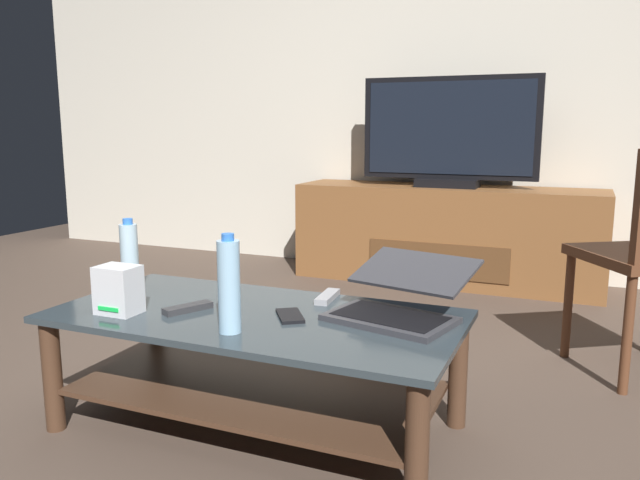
# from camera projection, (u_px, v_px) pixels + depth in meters

# --- Properties ---
(ground_plane) EXTENTS (7.68, 7.68, 0.00)m
(ground_plane) POSITION_uv_depth(u_px,v_px,m) (263.00, 425.00, 2.03)
(ground_plane) COLOR #4C3D33
(back_wall) EXTENTS (6.40, 0.12, 2.80)m
(back_wall) POSITION_uv_depth(u_px,v_px,m) (442.00, 57.00, 4.03)
(back_wall) COLOR beige
(back_wall) RESTS_ON ground
(coffee_table) EXTENTS (1.27, 0.62, 0.38)m
(coffee_table) POSITION_uv_depth(u_px,v_px,m) (256.00, 349.00, 1.98)
(coffee_table) COLOR #2D383D
(coffee_table) RESTS_ON ground
(media_cabinet) EXTENTS (1.85, 0.47, 0.59)m
(media_cabinet) POSITION_uv_depth(u_px,v_px,m) (446.00, 235.00, 3.88)
(media_cabinet) COLOR brown
(media_cabinet) RESTS_ON ground
(television) EXTENTS (1.05, 0.20, 0.66)m
(television) POSITION_uv_depth(u_px,v_px,m) (449.00, 134.00, 3.75)
(television) COLOR black
(television) RESTS_ON media_cabinet
(laptop) EXTENTS (0.44, 0.45, 0.17)m
(laptop) POSITION_uv_depth(u_px,v_px,m) (400.00, 299.00, 1.91)
(laptop) COLOR #333338
(laptop) RESTS_ON coffee_table
(router_box) EXTENTS (0.13, 0.10, 0.15)m
(router_box) POSITION_uv_depth(u_px,v_px,m) (118.00, 290.00, 1.95)
(router_box) COLOR silver
(router_box) RESTS_ON coffee_table
(water_bottle_near) EXTENTS (0.06, 0.06, 0.27)m
(water_bottle_near) POSITION_uv_depth(u_px,v_px,m) (130.00, 259.00, 2.14)
(water_bottle_near) COLOR silver
(water_bottle_near) RESTS_ON coffee_table
(water_bottle_far) EXTENTS (0.06, 0.06, 0.28)m
(water_bottle_far) POSITION_uv_depth(u_px,v_px,m) (229.00, 286.00, 1.75)
(water_bottle_far) COLOR #99C6E5
(water_bottle_far) RESTS_ON coffee_table
(cell_phone) EXTENTS (0.14, 0.15, 0.01)m
(cell_phone) POSITION_uv_depth(u_px,v_px,m) (290.00, 316.00, 1.91)
(cell_phone) COLOR black
(cell_phone) RESTS_ON coffee_table
(tv_remote) EXTENTS (0.06, 0.16, 0.02)m
(tv_remote) POSITION_uv_depth(u_px,v_px,m) (328.00, 297.00, 2.11)
(tv_remote) COLOR #99999E
(tv_remote) RESTS_ON coffee_table
(soundbar_remote) EXTENTS (0.11, 0.16, 0.02)m
(soundbar_remote) POSITION_uv_depth(u_px,v_px,m) (188.00, 308.00, 1.98)
(soundbar_remote) COLOR #2D2D30
(soundbar_remote) RESTS_ON coffee_table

